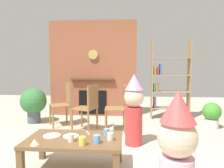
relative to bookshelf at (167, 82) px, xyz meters
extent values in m
plane|color=#BCB29E|center=(-1.33, -2.40, -0.89)|extent=(12.00, 12.00, 0.00)
cube|color=#935138|center=(-1.84, 0.20, 0.31)|extent=(2.20, 0.18, 2.40)
cube|color=black|center=(-1.84, 0.10, -0.54)|extent=(0.70, 0.02, 0.60)
cube|color=brown|center=(-1.84, 0.06, 0.06)|extent=(1.10, 0.10, 0.04)
cylinder|color=tan|center=(-1.81, 0.08, 0.66)|extent=(0.24, 0.04, 0.24)
cube|color=#9E7A51|center=(-0.37, 0.00, 0.06)|extent=(0.02, 0.28, 1.90)
cube|color=#9E7A51|center=(0.51, 0.00, 0.06)|extent=(0.02, 0.28, 1.90)
cube|color=#9E7A51|center=(0.07, 0.00, -0.64)|extent=(0.86, 0.28, 0.02)
cube|color=#9E7A51|center=(0.07, 0.00, -0.24)|extent=(0.86, 0.28, 0.02)
cube|color=#9E7A51|center=(0.07, 0.00, 0.16)|extent=(0.86, 0.28, 0.02)
cube|color=#9E7A51|center=(0.07, 0.00, 0.56)|extent=(0.86, 0.28, 0.02)
cube|color=#B23333|center=(-0.31, 0.00, -0.51)|extent=(0.02, 0.20, 0.26)
cube|color=#3359A5|center=(-0.28, 0.00, -0.51)|extent=(0.03, 0.20, 0.24)
cube|color=#3F8C4C|center=(-0.31, 0.00, -0.15)|extent=(0.03, 0.20, 0.18)
cube|color=gold|center=(-0.26, 0.00, -0.15)|extent=(0.03, 0.20, 0.18)
cube|color=#8C4C99|center=(-0.22, 0.00, -0.14)|extent=(0.02, 0.20, 0.19)
cube|color=#D87F3F|center=(-0.31, 0.00, 0.27)|extent=(0.03, 0.20, 0.21)
cube|color=#4C4C51|center=(-0.27, 0.00, 0.25)|extent=(0.03, 0.20, 0.17)
cube|color=#B23333|center=(-0.23, 0.00, 0.25)|extent=(0.03, 0.20, 0.18)
cube|color=#3359A5|center=(-0.17, 0.00, 0.29)|extent=(0.04, 0.20, 0.25)
cube|color=brown|center=(-1.58, -2.73, -0.51)|extent=(1.15, 0.67, 0.04)
cube|color=brown|center=(-2.11, -3.02, -0.71)|extent=(0.07, 0.07, 0.36)
cube|color=brown|center=(-2.11, -2.44, -0.71)|extent=(0.07, 0.07, 0.36)
cube|color=brown|center=(-1.05, -2.44, -0.71)|extent=(0.07, 0.07, 0.36)
cylinder|color=silver|center=(-1.14, -2.77, -0.45)|extent=(0.07, 0.07, 0.09)
cylinder|color=silver|center=(-1.58, -2.85, -0.45)|extent=(0.07, 0.07, 0.09)
cylinder|color=#669EE0|center=(-1.20, -2.60, -0.45)|extent=(0.08, 0.08, 0.09)
cylinder|color=#669EE0|center=(-1.28, -2.88, -0.44)|extent=(0.08, 0.08, 0.10)
cylinder|color=#F2CC4C|center=(-1.43, -2.95, -0.44)|extent=(0.08, 0.08, 0.10)
cylinder|color=white|center=(-1.63, -2.68, -0.49)|extent=(0.19, 0.19, 0.01)
cylinder|color=white|center=(-1.87, -2.68, -0.49)|extent=(0.21, 0.21, 0.01)
cone|color=#EAC68C|center=(-1.96, -2.98, -0.46)|extent=(0.10, 0.10, 0.06)
cube|color=silver|center=(-1.45, -2.52, -0.49)|extent=(0.08, 0.14, 0.01)
sphere|color=beige|center=(-0.56, -3.59, -0.16)|extent=(0.30, 0.30, 0.30)
cone|color=#EA4C4C|center=(-0.56, -3.59, 0.08)|extent=(0.27, 0.27, 0.24)
cylinder|color=#D13838|center=(-0.84, -1.81, -0.59)|extent=(0.27, 0.27, 0.61)
sphere|color=beige|center=(-0.84, -1.81, -0.12)|extent=(0.32, 0.32, 0.32)
cone|color=pink|center=(-0.84, -1.81, 0.12)|extent=(0.29, 0.29, 0.25)
cube|color=olive|center=(-2.38, -0.82, -0.45)|extent=(0.55, 0.55, 0.02)
cube|color=olive|center=(-2.22, -0.72, -0.22)|extent=(0.23, 0.36, 0.45)
cylinder|color=olive|center=(-2.63, -0.75, -0.68)|extent=(0.04, 0.04, 0.43)
cylinder|color=olive|center=(-2.45, -1.06, -0.68)|extent=(0.04, 0.04, 0.43)
cylinder|color=olive|center=(-2.32, -0.57, -0.68)|extent=(0.04, 0.04, 0.43)
cylinder|color=olive|center=(-2.14, -0.88, -0.68)|extent=(0.04, 0.04, 0.43)
cube|color=olive|center=(-1.79, -1.12, -0.45)|extent=(0.51, 0.51, 0.02)
cube|color=olive|center=(-1.61, -1.18, -0.22)|extent=(0.16, 0.39, 0.45)
cylinder|color=olive|center=(-1.90, -0.89, -0.68)|extent=(0.04, 0.04, 0.43)
cylinder|color=olive|center=(-2.02, -1.23, -0.68)|extent=(0.04, 0.04, 0.43)
cylinder|color=olive|center=(-1.56, -1.01, -0.68)|extent=(0.04, 0.04, 0.43)
cylinder|color=olive|center=(-1.67, -1.35, -0.68)|extent=(0.04, 0.04, 0.43)
cube|color=olive|center=(-1.19, -1.10, -0.45)|extent=(0.43, 0.43, 0.02)
cube|color=olive|center=(-1.00, -1.09, -0.22)|extent=(0.06, 0.40, 0.45)
cylinder|color=olive|center=(-1.38, -0.93, -0.68)|extent=(0.04, 0.04, 0.43)
cylinder|color=olive|center=(-1.35, -1.29, -0.68)|extent=(0.04, 0.04, 0.43)
cylinder|color=olive|center=(-1.02, -0.91, -0.68)|extent=(0.04, 0.04, 0.43)
cylinder|color=olive|center=(-0.99, -1.27, -0.68)|extent=(0.04, 0.04, 0.43)
cylinder|color=beige|center=(0.77, -0.77, -0.80)|extent=(0.28, 0.28, 0.19)
sphere|color=#428D2F|center=(0.77, -0.77, -0.55)|extent=(0.37, 0.37, 0.37)
cylinder|color=#4C5660|center=(-3.04, -0.65, -0.77)|extent=(0.28, 0.28, 0.25)
sphere|color=#347339|center=(-3.04, -0.65, -0.40)|extent=(0.57, 0.57, 0.57)
camera|label=1|loc=(-0.92, -5.19, 0.38)|focal=34.12mm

